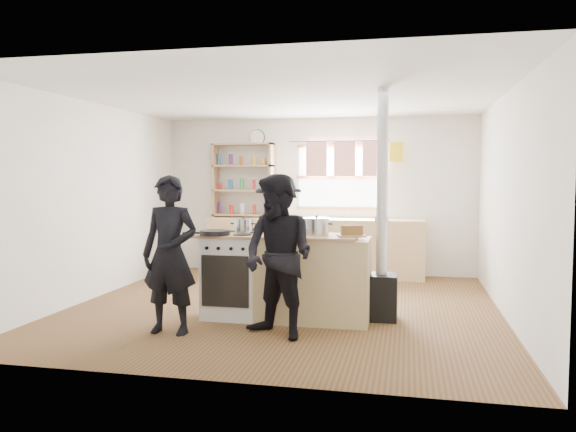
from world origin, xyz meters
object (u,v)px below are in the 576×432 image
object	(u,v)px
stockpot_counter	(317,226)
person_near_right	(279,256)
person_near_left	(170,255)
person_far	(279,238)
roast_tray	(284,232)
bread_board	(352,232)
skillet_greens	(215,232)
cooking_island	(286,277)
stockpot_stove	(243,226)
flue_heater	(381,260)
thermos	(383,211)

from	to	relation	value
stockpot_counter	person_near_right	world-z (taller)	person_near_right
person_near_left	person_near_right	bearing A→B (deg)	5.68
stockpot_counter	person_far	xyz separation A→B (m)	(-0.60, 0.81, -0.23)
stockpot_counter	person_far	bearing A→B (deg)	126.71
roast_tray	bread_board	size ratio (longest dim) A/B	1.12
skillet_greens	roast_tray	xyz separation A→B (m)	(0.73, 0.15, 0.01)
roast_tray	person_far	xyz separation A→B (m)	(-0.26, 0.89, -0.17)
cooking_island	person_near_right	world-z (taller)	person_near_right
person_near_left	person_far	world-z (taller)	person_far
person_near_left	stockpot_stove	bearing A→B (deg)	62.58
stockpot_counter	person_near_left	xyz separation A→B (m)	(-1.34, -0.80, -0.24)
roast_tray	person_near_left	size ratio (longest dim) A/B	0.23
stockpot_counter	person_near_right	xyz separation A→B (m)	(-0.25, -0.73, -0.23)
flue_heater	stockpot_counter	bearing A→B (deg)	-165.69
person_near_right	skillet_greens	bearing A→B (deg)	175.98
roast_tray	stockpot_stove	distance (m)	0.53
stockpot_stove	person_far	world-z (taller)	person_far
roast_tray	person_near_right	size ratio (longest dim) A/B	0.23
thermos	stockpot_counter	size ratio (longest dim) A/B	0.96
bread_board	cooking_island	bearing A→B (deg)	173.85
stockpot_stove	person_near_right	world-z (taller)	person_near_right
thermos	skillet_greens	distance (m)	3.40
skillet_greens	stockpot_stove	world-z (taller)	stockpot_stove
thermos	flue_heater	distance (m)	2.60
thermos	person_near_left	world-z (taller)	person_near_left
cooking_island	skillet_greens	xyz separation A→B (m)	(-0.74, -0.21, 0.49)
person_near_left	person_near_right	world-z (taller)	person_near_right
cooking_island	stockpot_stove	bearing A→B (deg)	168.62
roast_tray	bread_board	distance (m)	0.73
stockpot_counter	person_near_left	world-z (taller)	person_near_left
cooking_island	skillet_greens	world-z (taller)	skillet_greens
thermos	stockpot_stove	world-z (taller)	thermos
bread_board	roast_tray	bearing A→B (deg)	178.38
roast_tray	bread_board	world-z (taller)	bread_board
thermos	flue_heater	size ratio (longest dim) A/B	0.11
cooking_island	bread_board	world-z (taller)	bread_board
skillet_greens	bread_board	size ratio (longest dim) A/B	1.30
cooking_island	stockpot_counter	world-z (taller)	stockpot_counter
stockpot_counter	flue_heater	world-z (taller)	flue_heater
person_far	thermos	bearing A→B (deg)	-104.45
skillet_greens	person_near_left	world-z (taller)	person_near_left
stockpot_counter	person_near_left	bearing A→B (deg)	-148.98
flue_heater	person_far	size ratio (longest dim) A/B	1.58
stockpot_stove	person_near_left	world-z (taller)	person_near_left
skillet_greens	person_far	distance (m)	1.15
stockpot_stove	person_near_right	xyz separation A→B (m)	(0.60, -0.81, -0.22)
thermos	cooking_island	size ratio (longest dim) A/B	0.14
stockpot_stove	bread_board	bearing A→B (deg)	-8.34
thermos	person_far	size ratio (longest dim) A/B	0.17
flue_heater	stockpot_stove	bearing A→B (deg)	-176.32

